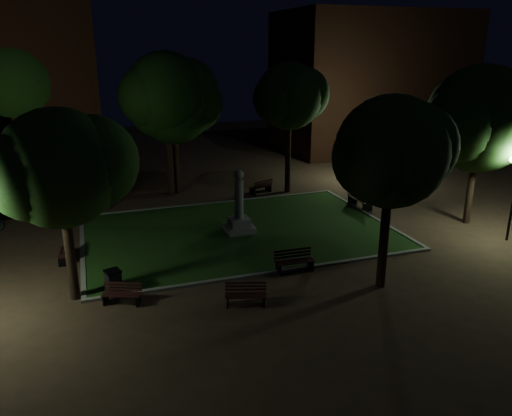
{
  "coord_description": "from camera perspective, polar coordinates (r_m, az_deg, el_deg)",
  "views": [
    {
      "loc": [
        -6.92,
        -20.78,
        9.03
      ],
      "look_at": [
        0.55,
        1.0,
        1.56
      ],
      "focal_mm": 35.0,
      "sensor_mm": 36.0,
      "label": 1
    }
  ],
  "objects": [
    {
      "name": "tree_east",
      "position": [
        28.01,
        24.43,
        9.26
      ],
      "size": [
        6.67,
        5.45,
        8.27
      ],
      "color": "black",
      "rests_on": "ground"
    },
    {
      "name": "tree_nw",
      "position": [
        31.19,
        -25.33,
        12.99
      ],
      "size": [
        7.02,
        5.73,
        10.09
      ],
      "color": "black",
      "rests_on": "ground"
    },
    {
      "name": "tree_se",
      "position": [
        18.9,
        15.48,
        6.2
      ],
      "size": [
        5.11,
        4.17,
        7.48
      ],
      "color": "black",
      "rests_on": "ground"
    },
    {
      "name": "lawn_kerb",
      "position": [
        25.44,
        -1.91,
        -2.68
      ],
      "size": [
        15.4,
        10.4,
        0.12
      ],
      "color": "slate",
      "rests_on": "ground"
    },
    {
      "name": "ground",
      "position": [
        23.69,
        -0.49,
        -4.43
      ],
      "size": [
        80.0,
        80.0,
        0.0
      ],
      "primitive_type": "plane",
      "color": "#473122"
    },
    {
      "name": "bench_near_right",
      "position": [
        21.15,
        4.38,
        -6.08
      ],
      "size": [
        1.67,
        0.62,
        0.91
      ],
      "rotation": [
        0.0,
        0.0,
        -0.02
      ],
      "color": "black",
      "rests_on": "ground"
    },
    {
      "name": "lawn",
      "position": [
        25.45,
        -1.91,
        -2.72
      ],
      "size": [
        15.0,
        10.0,
        0.08
      ],
      "primitive_type": "cube",
      "color": "#214515",
      "rests_on": "ground"
    },
    {
      "name": "bench_right_side",
      "position": [
        29.78,
        11.69,
        0.9
      ],
      "size": [
        0.71,
        1.86,
        1.01
      ],
      "rotation": [
        0.0,
        0.0,
        1.61
      ],
      "color": "black",
      "rests_on": "ground"
    },
    {
      "name": "bench_left_side",
      "position": [
        23.61,
        -20.84,
        -4.76
      ],
      "size": [
        0.6,
        1.5,
        0.81
      ],
      "rotation": [
        0.0,
        0.0,
        -1.63
      ],
      "color": "black",
      "rests_on": "ground"
    },
    {
      "name": "building_far",
      "position": [
        47.89,
        12.85,
        13.92
      ],
      "size": [
        16.0,
        10.0,
        12.0
      ],
      "primitive_type": "cube",
      "color": "#462214",
      "rests_on": "ground"
    },
    {
      "name": "tree_north_wl",
      "position": [
        31.06,
        -10.03,
        12.78
      ],
      "size": [
        6.09,
        4.97,
        8.85
      ],
      "color": "black",
      "rests_on": "ground"
    },
    {
      "name": "tree_far_north",
      "position": [
        31.62,
        -9.2,
        11.51
      ],
      "size": [
        5.83,
        4.76,
        7.98
      ],
      "color": "black",
      "rests_on": "ground"
    },
    {
      "name": "monument",
      "position": [
        25.14,
        -1.93,
        -0.77
      ],
      "size": [
        1.4,
        1.4,
        3.2
      ],
      "color": "gray",
      "rests_on": "lawn"
    },
    {
      "name": "trash_bin",
      "position": [
        19.96,
        -15.97,
        -8.11
      ],
      "size": [
        0.71,
        0.71,
        0.96
      ],
      "color": "black",
      "rests_on": "ground"
    },
    {
      "name": "lamppost_ne",
      "position": [
        35.61,
        12.18,
        7.54
      ],
      "size": [
        1.18,
        0.28,
        3.98
      ],
      "color": "black",
      "rests_on": "ground"
    },
    {
      "name": "tree_west",
      "position": [
        18.58,
        -21.25,
        4.25
      ],
      "size": [
        5.19,
        4.24,
        7.14
      ],
      "color": "black",
      "rests_on": "ground"
    },
    {
      "name": "bench_west_near",
      "position": [
        19.22,
        -15.05,
        -9.5
      ],
      "size": [
        1.49,
        0.99,
        0.77
      ],
      "rotation": [
        0.0,
        0.0,
        -0.4
      ],
      "color": "black",
      "rests_on": "ground"
    },
    {
      "name": "tree_north_er",
      "position": [
        31.55,
        3.98,
        12.6
      ],
      "size": [
        5.08,
        4.15,
        8.18
      ],
      "color": "black",
      "rests_on": "ground"
    },
    {
      "name": "bench_far_side",
      "position": [
        32.11,
        0.6,
        2.41
      ],
      "size": [
        1.69,
        1.17,
        0.88
      ],
      "rotation": [
        0.0,
        0.0,
        3.57
      ],
      "color": "black",
      "rests_on": "ground"
    },
    {
      "name": "bench_near_left",
      "position": [
        18.48,
        -1.17,
        -9.91
      ],
      "size": [
        1.6,
        0.95,
        0.83
      ],
      "rotation": [
        0.0,
        0.0,
        -0.31
      ],
      "color": "black",
      "rests_on": "ground"
    }
  ]
}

